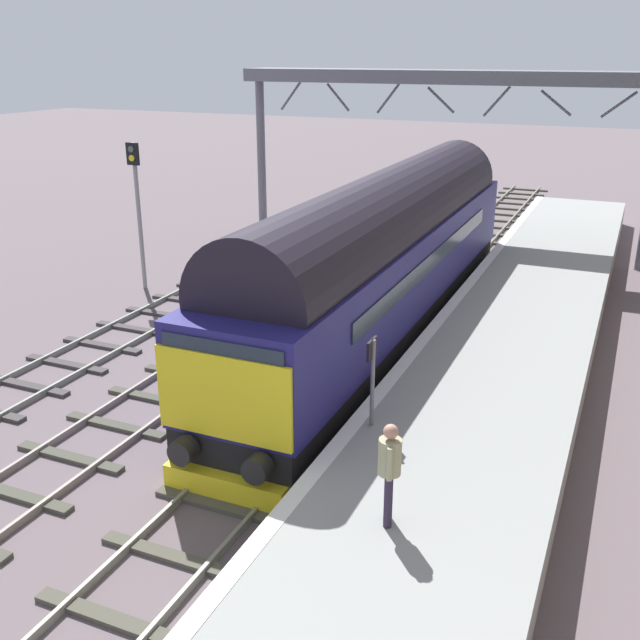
% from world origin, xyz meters
% --- Properties ---
extents(ground_plane, '(140.00, 140.00, 0.00)m').
position_xyz_m(ground_plane, '(0.00, 0.00, 0.00)').
color(ground_plane, '#605358').
rests_on(ground_plane, ground).
extents(track_main, '(2.50, 60.00, 0.15)m').
position_xyz_m(track_main, '(0.00, 0.00, 0.06)').
color(track_main, gray).
rests_on(track_main, ground).
extents(track_adjacent_west, '(2.50, 60.00, 0.15)m').
position_xyz_m(track_adjacent_west, '(-3.56, 0.00, 0.06)').
color(track_adjacent_west, gray).
rests_on(track_adjacent_west, ground).
extents(track_adjacent_far_west, '(2.50, 60.00, 0.15)m').
position_xyz_m(track_adjacent_far_west, '(-6.85, -0.00, 0.06)').
color(track_adjacent_far_west, gray).
rests_on(track_adjacent_far_west, ground).
extents(station_platform, '(4.00, 44.00, 1.01)m').
position_xyz_m(station_platform, '(3.60, 0.00, 0.50)').
color(station_platform, gray).
rests_on(station_platform, ground).
extents(diesel_locomotive, '(2.74, 17.61, 4.68)m').
position_xyz_m(diesel_locomotive, '(0.00, 3.70, 2.48)').
color(diesel_locomotive, black).
rests_on(diesel_locomotive, ground).
extents(signal_post_near, '(0.44, 0.22, 4.89)m').
position_xyz_m(signal_post_near, '(-8.99, 4.88, 3.02)').
color(signal_post_near, gray).
rests_on(signal_post_near, ground).
extents(platform_number_sign, '(0.10, 0.44, 1.73)m').
position_xyz_m(platform_number_sign, '(2.06, -3.02, 2.17)').
color(platform_number_sign, slate).
rests_on(platform_number_sign, station_platform).
extents(waiting_passenger, '(0.43, 0.49, 1.64)m').
position_xyz_m(waiting_passenger, '(3.32, -5.78, 1.99)').
color(waiting_passenger, '#2E253B').
rests_on(waiting_passenger, station_platform).
extents(overhead_footbridge, '(16.15, 2.00, 6.97)m').
position_xyz_m(overhead_footbridge, '(-1.37, 14.09, 6.39)').
color(overhead_footbridge, slate).
rests_on(overhead_footbridge, ground).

